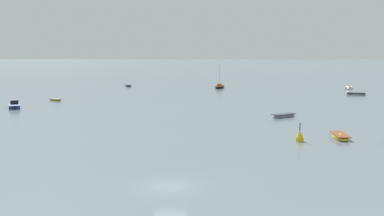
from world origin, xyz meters
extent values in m
plane|color=slate|center=(0.00, 0.00, 0.00)|extent=(800.00, 800.00, 0.00)
ellipsoid|color=gray|center=(35.59, 69.27, 0.15)|extent=(4.49, 2.36, 0.68)
cube|color=black|center=(35.59, 69.27, 0.44)|extent=(4.15, 2.26, 0.09)
cube|color=black|center=(35.59, 69.27, 0.34)|extent=(0.55, 1.34, 0.07)
ellipsoid|color=navy|center=(-19.90, 90.02, 0.13)|extent=(2.72, 3.94, 0.59)
cube|color=black|center=(-19.90, 90.02, 0.38)|extent=(2.58, 3.65, 0.08)
cube|color=black|center=(-19.90, 90.02, 0.30)|extent=(1.15, 0.69, 0.06)
ellipsoid|color=black|center=(5.25, 85.35, 0.21)|extent=(3.33, 6.29, 1.04)
cube|color=brown|center=(5.25, 85.35, 0.62)|extent=(2.92, 5.37, 0.10)
cube|color=brown|center=(5.17, 85.06, 0.91)|extent=(1.36, 1.66, 0.37)
cylinder|color=#B7BABF|center=(5.11, 84.82, 3.57)|extent=(0.10, 0.10, 5.70)
cylinder|color=beige|center=(5.44, 86.07, 1.30)|extent=(1.04, 3.25, 0.21)
ellipsoid|color=orange|center=(-28.26, 55.50, 0.12)|extent=(3.32, 2.86, 0.52)
cube|color=#33383F|center=(-28.26, 55.50, 0.34)|extent=(3.10, 2.69, 0.07)
cube|color=#33383F|center=(-28.26, 55.50, 0.26)|extent=(0.77, 0.94, 0.05)
cube|color=white|center=(38.58, 84.46, 0.19)|extent=(2.83, 4.16, 0.76)
cone|color=white|center=(37.88, 82.57, 0.19)|extent=(1.84, 1.65, 1.52)
cube|color=brown|center=(38.56, 84.42, 0.47)|extent=(2.89, 4.26, 0.08)
cube|color=brown|center=(38.37, 83.91, 0.78)|extent=(0.59, 0.49, 0.42)
cube|color=black|center=(39.22, 86.22, 0.30)|extent=(0.37, 0.33, 0.54)
ellipsoid|color=gold|center=(18.17, 19.34, 0.16)|extent=(1.63, 4.54, 0.71)
cube|color=brown|center=(18.17, 19.34, 0.46)|extent=(1.59, 4.18, 0.09)
cube|color=brown|center=(18.17, 19.34, 0.36)|extent=(1.39, 0.31, 0.07)
ellipsoid|color=gray|center=(14.17, 35.54, 0.15)|extent=(4.30, 3.63, 0.67)
cube|color=#33383F|center=(14.17, 35.54, 0.44)|extent=(4.01, 3.41, 0.09)
cube|color=#33383F|center=(14.17, 35.54, 0.33)|extent=(0.97, 1.22, 0.07)
cube|color=navy|center=(-31.48, 43.83, 0.21)|extent=(3.37, 4.69, 0.85)
cone|color=navy|center=(-32.38, 45.91, 0.21)|extent=(2.10, 1.92, 1.71)
cube|color=black|center=(-31.50, 43.88, 0.53)|extent=(3.44, 4.79, 0.09)
cube|color=black|center=(-31.89, 44.78, 0.97)|extent=(1.65, 1.49, 0.66)
cube|color=#384751|center=(-32.10, 45.26, 1.02)|extent=(1.28, 0.73, 0.53)
cube|color=black|center=(-30.64, 41.89, 0.34)|extent=(0.42, 0.38, 0.61)
cylinder|color=gold|center=(13.10, 17.32, 0.17)|extent=(0.90, 0.90, 0.70)
cone|color=gold|center=(13.10, 17.32, 0.87)|extent=(0.72, 0.72, 0.70)
cylinder|color=black|center=(13.10, 17.32, 1.67)|extent=(0.10, 0.10, 0.90)
camera|label=1|loc=(3.12, -33.15, 10.46)|focal=42.17mm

